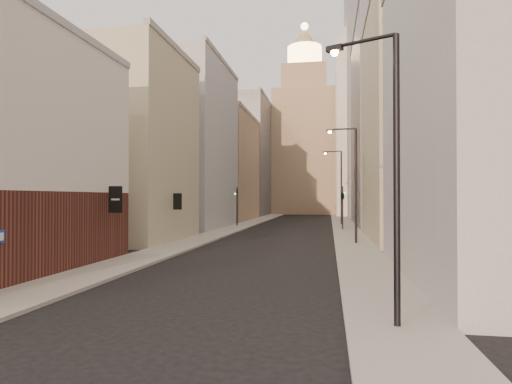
{
  "coord_description": "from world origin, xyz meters",
  "views": [
    {
      "loc": [
        4.56,
        -8.38,
        3.7
      ],
      "look_at": [
        -0.76,
        22.79,
        4.12
      ],
      "focal_mm": 30.0,
      "sensor_mm": 36.0,
      "label": 1
    }
  ],
  "objects_px": {
    "clock_tower": "(305,138)",
    "traffic_light_right": "(343,196)",
    "streetlamp_far": "(339,183)",
    "streetlamp_near": "(389,160)",
    "white_tower": "(357,122)",
    "traffic_light_left": "(237,199)",
    "streetlamp_mid": "(353,178)"
  },
  "relations": [
    {
      "from": "traffic_light_right",
      "to": "white_tower",
      "type": "bearing_deg",
      "value": -114.43
    },
    {
      "from": "streetlamp_mid",
      "to": "streetlamp_near",
      "type": "bearing_deg",
      "value": -85.12
    },
    {
      "from": "streetlamp_far",
      "to": "traffic_light_left",
      "type": "height_order",
      "value": "streetlamp_far"
    },
    {
      "from": "traffic_light_right",
      "to": "traffic_light_left",
      "type": "bearing_deg",
      "value": -36.37
    },
    {
      "from": "streetlamp_mid",
      "to": "clock_tower",
      "type": "bearing_deg",
      "value": 101.81
    },
    {
      "from": "streetlamp_mid",
      "to": "traffic_light_right",
      "type": "bearing_deg",
      "value": 96.72
    },
    {
      "from": "streetlamp_near",
      "to": "clock_tower",
      "type": "bearing_deg",
      "value": 118.53
    },
    {
      "from": "clock_tower",
      "to": "traffic_light_left",
      "type": "xyz_separation_m",
      "value": [
        -6.01,
        -47.02,
        -14.08
      ]
    },
    {
      "from": "white_tower",
      "to": "streetlamp_near",
      "type": "distance_m",
      "value": 75.29
    },
    {
      "from": "clock_tower",
      "to": "streetlamp_far",
      "type": "xyz_separation_m",
      "value": [
        6.95,
        -42.48,
        -11.94
      ]
    },
    {
      "from": "streetlamp_far",
      "to": "traffic_light_right",
      "type": "xyz_separation_m",
      "value": [
        0.13,
        -8.78,
        -1.81
      ]
    },
    {
      "from": "streetlamp_mid",
      "to": "white_tower",
      "type": "bearing_deg",
      "value": 91.46
    },
    {
      "from": "clock_tower",
      "to": "traffic_light_right",
      "type": "distance_m",
      "value": 53.55
    },
    {
      "from": "white_tower",
      "to": "traffic_light_left",
      "type": "distance_m",
      "value": 40.08
    },
    {
      "from": "streetlamp_far",
      "to": "traffic_light_left",
      "type": "xyz_separation_m",
      "value": [
        -12.97,
        -4.54,
        -2.14
      ]
    },
    {
      "from": "white_tower",
      "to": "streetlamp_near",
      "type": "relative_size",
      "value": 4.98
    },
    {
      "from": "clock_tower",
      "to": "traffic_light_right",
      "type": "height_order",
      "value": "clock_tower"
    },
    {
      "from": "streetlamp_mid",
      "to": "traffic_light_right",
      "type": "distance_m",
      "value": 14.8
    },
    {
      "from": "traffic_light_right",
      "to": "clock_tower",
      "type": "bearing_deg",
      "value": -100.57
    },
    {
      "from": "streetlamp_near",
      "to": "streetlamp_mid",
      "type": "bearing_deg",
      "value": 113.32
    },
    {
      "from": "streetlamp_far",
      "to": "streetlamp_near",
      "type": "bearing_deg",
      "value": -73.42
    },
    {
      "from": "streetlamp_near",
      "to": "traffic_light_left",
      "type": "bearing_deg",
      "value": 131.78
    },
    {
      "from": "white_tower",
      "to": "traffic_light_left",
      "type": "relative_size",
      "value": 8.3
    },
    {
      "from": "clock_tower",
      "to": "streetlamp_near",
      "type": "relative_size",
      "value": 5.39
    },
    {
      "from": "clock_tower",
      "to": "traffic_light_left",
      "type": "bearing_deg",
      "value": -97.29
    },
    {
      "from": "streetlamp_near",
      "to": "streetlamp_far",
      "type": "distance_m",
      "value": 45.44
    },
    {
      "from": "streetlamp_mid",
      "to": "streetlamp_far",
      "type": "relative_size",
      "value": 0.92
    },
    {
      "from": "streetlamp_near",
      "to": "traffic_light_right",
      "type": "xyz_separation_m",
      "value": [
        -0.14,
        36.65,
        -0.88
      ]
    },
    {
      "from": "streetlamp_mid",
      "to": "streetlamp_far",
      "type": "height_order",
      "value": "streetlamp_far"
    },
    {
      "from": "white_tower",
      "to": "streetlamp_mid",
      "type": "distance_m",
      "value": 53.8
    },
    {
      "from": "clock_tower",
      "to": "streetlamp_near",
      "type": "bearing_deg",
      "value": -85.3
    },
    {
      "from": "traffic_light_left",
      "to": "traffic_light_right",
      "type": "relative_size",
      "value": 1.0
    }
  ]
}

